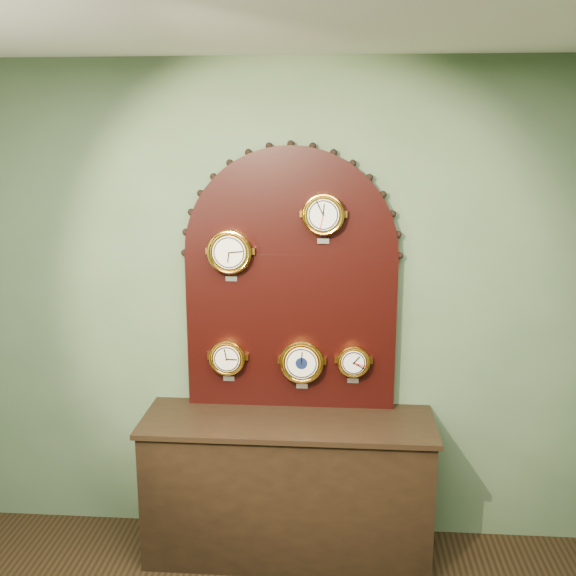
# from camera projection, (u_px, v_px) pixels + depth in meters

# --- Properties ---
(wall_back) EXTENTS (4.00, 0.00, 4.00)m
(wall_back) POSITION_uv_depth(u_px,v_px,m) (291.00, 309.00, 3.90)
(wall_back) COLOR #4C6444
(wall_back) RESTS_ON ground
(shop_counter) EXTENTS (1.60, 0.50, 0.80)m
(shop_counter) POSITION_uv_depth(u_px,v_px,m) (288.00, 489.00, 3.86)
(shop_counter) COLOR black
(shop_counter) RESTS_ON ground_plane
(display_board) EXTENTS (1.26, 0.06, 1.53)m
(display_board) POSITION_uv_depth(u_px,v_px,m) (291.00, 272.00, 3.80)
(display_board) COLOR black
(display_board) RESTS_ON shop_counter
(roman_clock) EXTENTS (0.25, 0.08, 0.30)m
(roman_clock) POSITION_uv_depth(u_px,v_px,m) (230.00, 252.00, 3.73)
(roman_clock) COLOR gold
(roman_clock) RESTS_ON display_board
(arabic_clock) EXTENTS (0.23, 0.08, 0.28)m
(arabic_clock) POSITION_uv_depth(u_px,v_px,m) (323.00, 214.00, 3.65)
(arabic_clock) COLOR gold
(arabic_clock) RESTS_ON display_board
(hygrometer) EXTENTS (0.21, 0.08, 0.26)m
(hygrometer) POSITION_uv_depth(u_px,v_px,m) (227.00, 357.00, 3.87)
(hygrometer) COLOR gold
(hygrometer) RESTS_ON display_board
(barometer) EXTENTS (0.25, 0.08, 0.30)m
(barometer) POSITION_uv_depth(u_px,v_px,m) (302.00, 362.00, 3.84)
(barometer) COLOR gold
(barometer) RESTS_ON display_board
(tide_clock) EXTENTS (0.18, 0.08, 0.24)m
(tide_clock) POSITION_uv_depth(u_px,v_px,m) (354.00, 361.00, 3.82)
(tide_clock) COLOR gold
(tide_clock) RESTS_ON display_board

